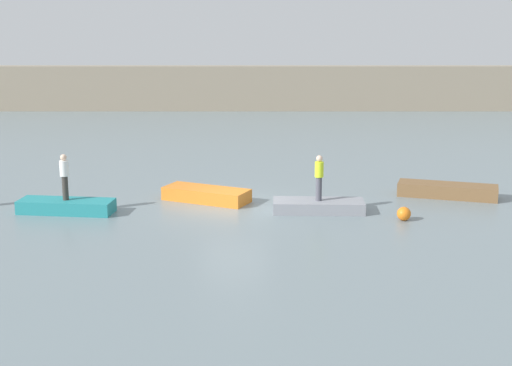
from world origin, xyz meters
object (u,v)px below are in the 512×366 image
at_px(rowboat_grey, 316,206).
at_px(mooring_buoy, 401,214).
at_px(person_white_shirt, 61,175).
at_px(rowboat_teal, 63,206).
at_px(rowboat_orange, 203,195).
at_px(person_hiviz_shirt, 316,175).
at_px(rowboat_brown, 444,190).

bearing_deg(rowboat_grey, mooring_buoy, -20.17).
bearing_deg(person_white_shirt, rowboat_teal, 0.00).
distance_m(rowboat_teal, mooring_buoy, 12.17).
distance_m(rowboat_orange, rowboat_grey, 4.50).
relative_size(rowboat_orange, person_hiviz_shirt, 1.98).
relative_size(rowboat_teal, mooring_buoy, 7.02).
height_order(rowboat_orange, rowboat_grey, rowboat_orange).
bearing_deg(rowboat_brown, mooring_buoy, -108.14).
height_order(rowboat_teal, mooring_buoy, mooring_buoy).
relative_size(rowboat_teal, rowboat_orange, 1.03).
relative_size(rowboat_orange, person_white_shirt, 1.97).
distance_m(rowboat_orange, rowboat_brown, 9.53).
distance_m(rowboat_grey, person_hiviz_shirt, 1.15).
bearing_deg(rowboat_teal, rowboat_brown, 16.12).
bearing_deg(person_white_shirt, rowboat_brown, 9.21).
distance_m(person_white_shirt, person_hiviz_shirt, 9.23).
bearing_deg(rowboat_brown, rowboat_orange, -159.23).
height_order(rowboat_grey, person_white_shirt, person_white_shirt).
relative_size(rowboat_brown, person_white_shirt, 2.27).
height_order(rowboat_brown, mooring_buoy, rowboat_brown).
xyz_separation_m(rowboat_orange, person_hiviz_shirt, (4.22, -1.57, 1.11)).
relative_size(rowboat_teal, person_hiviz_shirt, 2.05).
distance_m(rowboat_teal, rowboat_orange, 5.29).
height_order(person_hiviz_shirt, mooring_buoy, person_hiviz_shirt).
bearing_deg(rowboat_orange, rowboat_teal, -136.30).
xyz_separation_m(rowboat_brown, mooring_buoy, (-2.38, -3.39, -0.02)).
xyz_separation_m(rowboat_grey, person_hiviz_shirt, (0.00, -0.00, 1.15)).
bearing_deg(mooring_buoy, person_hiviz_shirt, 157.81).
relative_size(rowboat_teal, rowboat_grey, 1.04).
bearing_deg(rowboat_brown, rowboat_teal, -153.87).
bearing_deg(rowboat_grey, person_hiviz_shirt, -87.98).
bearing_deg(rowboat_orange, person_white_shirt, -136.30).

